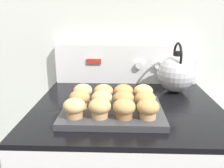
{
  "coord_description": "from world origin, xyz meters",
  "views": [
    {
      "loc": [
        -0.03,
        -0.55,
        1.25
      ],
      "look_at": [
        -0.06,
        0.29,
        0.99
      ],
      "focal_mm": 38.0,
      "sensor_mm": 36.0,
      "label": 1
    }
  ],
  "objects_px": {
    "muffin_r0_c3": "(148,108)",
    "muffin_r2_c0": "(83,92)",
    "muffin_r2_c3": "(143,92)",
    "tea_kettle": "(176,73)",
    "muffin_r0_c2": "(124,108)",
    "muffin_r2_c1": "(104,92)",
    "muffin_r1_c1": "(102,99)",
    "muffin_r1_c2": "(124,99)",
    "muffin_r0_c0": "(74,108)",
    "muffin_r1_c3": "(145,100)",
    "muffin_r1_c0": "(80,99)",
    "muffin_r0_c1": "(100,108)",
    "muffin_r2_c2": "(124,92)",
    "muffin_pan": "(112,111)"
  },
  "relations": [
    {
      "from": "muffin_r0_c3",
      "to": "muffin_r2_c0",
      "type": "height_order",
      "value": "same"
    },
    {
      "from": "muffin_r2_c3",
      "to": "tea_kettle",
      "type": "xyz_separation_m",
      "value": [
        0.17,
        0.19,
        0.03
      ]
    },
    {
      "from": "muffin_r0_c2",
      "to": "muffin_r2_c1",
      "type": "bearing_deg",
      "value": 116.32
    },
    {
      "from": "muffin_r0_c2",
      "to": "muffin_r2_c0",
      "type": "relative_size",
      "value": 1.0
    },
    {
      "from": "muffin_r1_c1",
      "to": "muffin_r2_c1",
      "type": "bearing_deg",
      "value": 89.74
    },
    {
      "from": "muffin_r0_c3",
      "to": "muffin_r1_c2",
      "type": "distance_m",
      "value": 0.11
    },
    {
      "from": "muffin_r0_c0",
      "to": "muffin_r1_c3",
      "type": "height_order",
      "value": "same"
    },
    {
      "from": "muffin_r1_c0",
      "to": "muffin_r2_c1",
      "type": "relative_size",
      "value": 1.0
    },
    {
      "from": "muffin_r0_c1",
      "to": "muffin_r2_c3",
      "type": "bearing_deg",
      "value": 45.73
    },
    {
      "from": "muffin_r2_c1",
      "to": "muffin_r2_c2",
      "type": "relative_size",
      "value": 1.0
    },
    {
      "from": "muffin_r0_c1",
      "to": "muffin_r2_c2",
      "type": "distance_m",
      "value": 0.18
    },
    {
      "from": "tea_kettle",
      "to": "muffin_r1_c1",
      "type": "bearing_deg",
      "value": -140.3
    },
    {
      "from": "muffin_r0_c2",
      "to": "muffin_r2_c3",
      "type": "height_order",
      "value": "same"
    },
    {
      "from": "muffin_r1_c2",
      "to": "muffin_r1_c3",
      "type": "bearing_deg",
      "value": -0.79
    },
    {
      "from": "muffin_r0_c1",
      "to": "muffin_r1_c0",
      "type": "bearing_deg",
      "value": 134.62
    },
    {
      "from": "muffin_r1_c0",
      "to": "muffin_r1_c3",
      "type": "distance_m",
      "value": 0.24
    },
    {
      "from": "muffin_r1_c3",
      "to": "tea_kettle",
      "type": "relative_size",
      "value": 0.32
    },
    {
      "from": "muffin_r0_c2",
      "to": "muffin_r0_c3",
      "type": "distance_m",
      "value": 0.08
    },
    {
      "from": "muffin_pan",
      "to": "muffin_r2_c1",
      "type": "height_order",
      "value": "muffin_r2_c1"
    },
    {
      "from": "muffin_r1_c0",
      "to": "muffin_r0_c0",
      "type": "bearing_deg",
      "value": -92.45
    },
    {
      "from": "muffin_r0_c3",
      "to": "muffin_r1_c3",
      "type": "relative_size",
      "value": 1.0
    },
    {
      "from": "muffin_r0_c2",
      "to": "muffin_r1_c0",
      "type": "bearing_deg",
      "value": 152.38
    },
    {
      "from": "muffin_r2_c1",
      "to": "muffin_r1_c1",
      "type": "bearing_deg",
      "value": -90.26
    },
    {
      "from": "muffin_r2_c0",
      "to": "muffin_r2_c1",
      "type": "bearing_deg",
      "value": -1.89
    },
    {
      "from": "muffin_r0_c1",
      "to": "muffin_r1_c0",
      "type": "height_order",
      "value": "same"
    },
    {
      "from": "muffin_r1_c1",
      "to": "muffin_r2_c1",
      "type": "xyz_separation_m",
      "value": [
        0.0,
        0.08,
        0.0
      ]
    },
    {
      "from": "muffin_r0_c1",
      "to": "muffin_r2_c1",
      "type": "relative_size",
      "value": 1.0
    },
    {
      "from": "muffin_r2_c2",
      "to": "muffin_r1_c2",
      "type": "bearing_deg",
      "value": -90.25
    },
    {
      "from": "muffin_r0_c1",
      "to": "muffin_r0_c2",
      "type": "relative_size",
      "value": 1.0
    },
    {
      "from": "muffin_r0_c0",
      "to": "muffin_r2_c1",
      "type": "height_order",
      "value": "same"
    },
    {
      "from": "muffin_r1_c1",
      "to": "muffin_r2_c0",
      "type": "xyz_separation_m",
      "value": [
        -0.08,
        0.08,
        0.0
      ]
    },
    {
      "from": "muffin_r0_c1",
      "to": "muffin_r1_c3",
      "type": "relative_size",
      "value": 1.0
    },
    {
      "from": "muffin_r2_c0",
      "to": "muffin_r1_c0",
      "type": "bearing_deg",
      "value": -89.84
    },
    {
      "from": "muffin_r2_c3",
      "to": "muffin_r0_c3",
      "type": "bearing_deg",
      "value": -89.71
    },
    {
      "from": "muffin_r0_c1",
      "to": "muffin_r1_c0",
      "type": "relative_size",
      "value": 1.0
    },
    {
      "from": "muffin_r1_c3",
      "to": "muffin_r2_c0",
      "type": "distance_m",
      "value": 0.25
    },
    {
      "from": "muffin_r1_c2",
      "to": "tea_kettle",
      "type": "relative_size",
      "value": 0.32
    },
    {
      "from": "muffin_r2_c0",
      "to": "muffin_r1_c1",
      "type": "bearing_deg",
      "value": -44.07
    },
    {
      "from": "muffin_r1_c0",
      "to": "muffin_r2_c1",
      "type": "bearing_deg",
      "value": 42.65
    },
    {
      "from": "muffin_r0_c3",
      "to": "tea_kettle",
      "type": "xyz_separation_m",
      "value": [
        0.16,
        0.35,
        0.03
      ]
    },
    {
      "from": "muffin_r0_c2",
      "to": "muffin_r2_c3",
      "type": "distance_m",
      "value": 0.18
    },
    {
      "from": "muffin_r0_c2",
      "to": "tea_kettle",
      "type": "bearing_deg",
      "value": 55.24
    },
    {
      "from": "muffin_pan",
      "to": "muffin_r1_c3",
      "type": "relative_size",
      "value": 4.86
    },
    {
      "from": "muffin_r1_c2",
      "to": "muffin_r2_c3",
      "type": "distance_m",
      "value": 0.11
    },
    {
      "from": "muffin_pan",
      "to": "muffin_r1_c1",
      "type": "xyz_separation_m",
      "value": [
        -0.04,
        0.0,
        0.04
      ]
    },
    {
      "from": "muffin_pan",
      "to": "tea_kettle",
      "type": "distance_m",
      "value": 0.4
    },
    {
      "from": "muffin_r1_c0",
      "to": "muffin_r0_c3",
      "type": "bearing_deg",
      "value": -18.9
    },
    {
      "from": "muffin_r1_c3",
      "to": "muffin_r2_c3",
      "type": "bearing_deg",
      "value": 89.81
    },
    {
      "from": "muffin_pan",
      "to": "muffin_r2_c0",
      "type": "relative_size",
      "value": 4.86
    },
    {
      "from": "muffin_r0_c1",
      "to": "muffin_r1_c0",
      "type": "distance_m",
      "value": 0.11
    }
  ]
}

